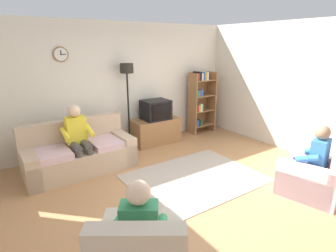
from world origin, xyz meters
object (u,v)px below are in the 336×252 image
bookshelf (200,100)px  person_on_couch (78,136)px  tv (156,110)px  tv_stand (156,131)px  person_in_right_armchair (312,157)px  person_in_left_armchair (140,226)px  armchair_near_bookshelf (315,177)px  floor_lamp (127,83)px  couch (79,154)px

bookshelf → person_on_couch: size_ratio=1.28×
tv → bookshelf: bearing=3.9°
tv_stand → person_on_couch: person_on_couch is taller
person_on_couch → person_in_right_armchair: (2.72, -2.68, -0.09)m
tv_stand → person_in_right_armchair: person_in_right_armchair is taller
tv → person_on_couch: size_ratio=0.48×
tv → person_in_left_armchair: (-2.15, -3.23, -0.20)m
person_on_couch → armchair_near_bookshelf: bearing=-45.2°
person_on_couch → tv_stand: bearing=16.6°
person_in_right_armchair → tv_stand: bearing=103.7°
floor_lamp → person_in_right_armchair: (1.41, -3.35, -0.85)m
person_in_left_armchair → person_in_right_armchair: same height
armchair_near_bookshelf → person_in_left_armchair: 2.98m
tv_stand → armchair_near_bookshelf: armchair_near_bookshelf is taller
bookshelf → person_in_right_armchair: size_ratio=1.41×
tv → floor_lamp: (-0.62, 0.12, 0.65)m
couch → bookshelf: (3.31, 0.54, 0.54)m
bookshelf → person_in_right_armchair: (-0.61, -3.32, -0.25)m
tv → bookshelf: 1.40m
tv_stand → person_in_left_armchair: (-2.15, -3.25, 0.31)m
tv_stand → bookshelf: (1.40, 0.07, 0.56)m
couch → bookshelf: bookshelf is taller
floor_lamp → person_in_right_armchair: size_ratio=1.65×
tv_stand → person_on_couch: bearing=-163.4°
couch → person_in_left_armchair: 2.81m
bookshelf → armchair_near_bookshelf: bearing=-99.7°
couch → person_in_right_armchair: 3.90m
couch → bookshelf: size_ratio=1.21×
person_in_right_armchair → bookshelf: bearing=79.7°
person_in_left_armchair → person_in_right_armchair: bearing=0.0°
bookshelf → floor_lamp: size_ratio=0.86×
floor_lamp → person_on_couch: (-1.31, -0.67, -0.75)m
armchair_near_bookshelf → person_in_right_armchair: 0.33m
armchair_near_bookshelf → person_in_left_armchair: person_in_left_armchair is taller
person_on_couch → person_in_left_armchair: person_on_couch is taller
bookshelf → person_in_right_armchair: 3.39m
couch → armchair_near_bookshelf: size_ratio=1.84×
tv → couch: bearing=-167.0°
tv_stand → couch: bearing=-166.3°
couch → person_on_couch: (-0.02, -0.11, 0.39)m
tv → armchair_near_bookshelf: tv is taller
tv_stand → armchair_near_bookshelf: 3.44m
person_on_couch → person_in_left_armchair: (-0.22, -2.68, -0.09)m
tv_stand → person_in_left_armchair: bearing=-123.5°
bookshelf → floor_lamp: 2.11m
couch → armchair_near_bookshelf: (2.73, -2.87, -0.02)m
tv_stand → person_on_couch: 2.06m
floor_lamp → person_in_right_armchair: bearing=-67.1°
couch → tv_stand: size_ratio=1.74×
bookshelf → person_in_right_armchair: bearing=-100.3°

